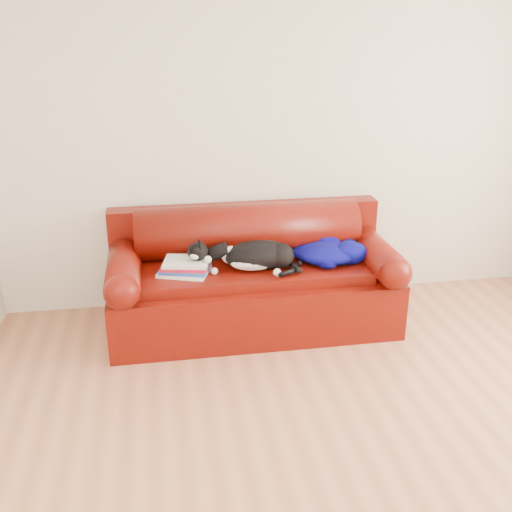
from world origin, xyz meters
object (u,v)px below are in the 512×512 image
(book_stack, at_px, (185,267))
(cat, at_px, (257,256))
(sofa_base, at_px, (253,296))
(blanket, at_px, (329,252))

(book_stack, xyz_separation_m, cat, (0.52, -0.01, 0.05))
(book_stack, height_order, cat, cat)
(sofa_base, distance_m, cat, 0.38)
(sofa_base, bearing_deg, cat, -80.99)
(cat, bearing_deg, sofa_base, 114.52)
(book_stack, distance_m, blanket, 1.07)
(blanket, bearing_deg, book_stack, -176.90)
(blanket, bearing_deg, sofa_base, 176.46)
(sofa_base, relative_size, book_stack, 5.16)
(sofa_base, xyz_separation_m, blanket, (0.57, -0.04, 0.33))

